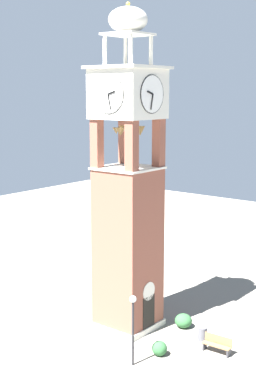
{
  "coord_description": "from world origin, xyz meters",
  "views": [
    {
      "loc": [
        -24.29,
        -19.38,
        13.85
      ],
      "look_at": [
        0.0,
        0.0,
        8.21
      ],
      "focal_mm": 51.33,
      "sensor_mm": 36.0,
      "label": 1
    }
  ],
  "objects_px": {
    "clock_tower": "(128,199)",
    "trash_bin": "(202,334)",
    "park_bench": "(217,344)",
    "lamp_post": "(133,317)"
  },
  "relations": [
    {
      "from": "clock_tower",
      "to": "park_bench",
      "type": "distance_m",
      "value": 9.4
    },
    {
      "from": "park_bench",
      "to": "trash_bin",
      "type": "xyz_separation_m",
      "value": [
        0.76,
        1.37,
        -0.08
      ]
    },
    {
      "from": "clock_tower",
      "to": "park_bench",
      "type": "relative_size",
      "value": 11.57
    },
    {
      "from": "clock_tower",
      "to": "trash_bin",
      "type": "xyz_separation_m",
      "value": [
        1.05,
        -4.55,
        -7.38
      ]
    },
    {
      "from": "park_bench",
      "to": "trash_bin",
      "type": "distance_m",
      "value": 1.57
    },
    {
      "from": "park_bench",
      "to": "lamp_post",
      "type": "height_order",
      "value": "lamp_post"
    },
    {
      "from": "clock_tower",
      "to": "lamp_post",
      "type": "xyz_separation_m",
      "value": [
        -3.61,
        -3.2,
        -5.16
      ]
    },
    {
      "from": "clock_tower",
      "to": "park_bench",
      "type": "xyz_separation_m",
      "value": [
        0.29,
        -5.92,
        -7.29
      ]
    },
    {
      "from": "lamp_post",
      "to": "trash_bin",
      "type": "distance_m",
      "value": 5.34
    },
    {
      "from": "clock_tower",
      "to": "park_bench",
      "type": "height_order",
      "value": "clock_tower"
    }
  ]
}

